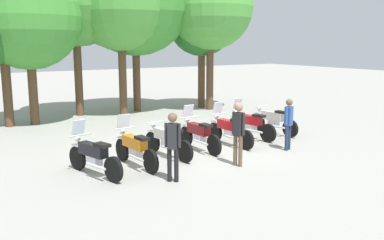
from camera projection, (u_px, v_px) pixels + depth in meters
name	position (u px, v px, depth m)	size (l,w,h in m)	color
ground_plane	(201.00, 151.00, 13.17)	(80.00, 80.00, 0.00)	#9E9B93
motorcycle_0	(93.00, 156.00, 10.64)	(0.79, 2.14, 1.37)	black
motorcycle_1	(135.00, 148.00, 11.43)	(0.62, 2.19, 1.37)	black
motorcycle_2	(167.00, 140.00, 12.38)	(0.62, 2.18, 0.99)	black
motorcycle_3	(199.00, 134.00, 13.17)	(0.62, 2.19, 1.37)	black
motorcycle_4	(229.00, 130.00, 13.83)	(0.62, 2.19, 1.37)	black
motorcycle_5	(250.00, 124.00, 14.79)	(0.62, 2.18, 1.37)	black
motorcycle_6	(273.00, 120.00, 15.55)	(0.62, 2.19, 0.99)	black
person_0	(173.00, 142.00, 10.08)	(0.35, 0.33, 1.70)	black
person_1	(238.00, 129.00, 11.38)	(0.29, 0.41, 1.75)	brown
person_2	(289.00, 121.00, 13.11)	(0.40, 0.27, 1.62)	#232D4C
tree_1	(1.00, 20.00, 16.24)	(3.35, 3.35, 5.90)	brown
tree_2	(28.00, 17.00, 16.65)	(4.20, 4.20, 6.43)	brown
tree_6	(210.00, 7.00, 20.44)	(4.16, 4.16, 7.11)	brown
tree_7	(202.00, 23.00, 21.24)	(3.38, 3.38, 6.02)	brown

